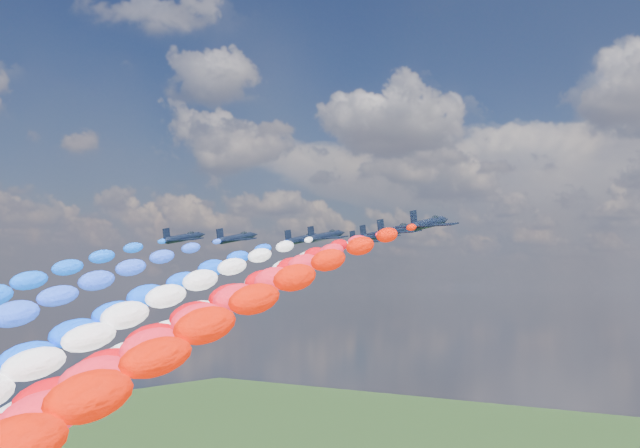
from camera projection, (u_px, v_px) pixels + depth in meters
The scene contains 14 objects.
jet_0 at pixel (183, 238), 150.45m from camera, with size 9.60×12.87×2.84m, color black, non-canonical shape.
jet_1 at pixel (236, 238), 151.10m from camera, with size 9.60×12.87×2.84m, color black, non-canonical shape.
jet_2 at pixel (302, 239), 154.80m from camera, with size 9.60×12.87×2.84m, color black, non-canonical shape.
trail_2 at pixel (92, 344), 112.00m from camera, with size 5.83×97.46×40.25m, color #094AFF, non-canonical shape.
jet_3 at pixel (325, 236), 145.74m from camera, with size 9.60×12.87×2.84m, color black, non-canonical shape.
trail_3 at pixel (106, 349), 102.93m from camera, with size 5.83×97.46×40.25m, color white, non-canonical shape.
jet_4 at pixel (365, 240), 156.89m from camera, with size 9.60×12.87×2.84m, color black, non-canonical shape.
trail_4 at pixel (182, 343), 114.08m from camera, with size 5.83×97.46×40.25m, color silver, non-canonical shape.
jet_5 at pixel (376, 235), 142.93m from camera, with size 9.60×12.87×2.84m, color black, non-canonical shape.
trail_5 at pixel (173, 350), 100.13m from camera, with size 5.83×97.46×40.25m, color red, non-canonical shape.
jet_6 at pixel (396, 230), 131.13m from camera, with size 9.60×12.87×2.84m, color black, non-canonical shape.
trail_6 at pixel (175, 359), 88.33m from camera, with size 5.83×97.46×40.25m, color red, non-canonical shape.
jet_7 at pixel (428, 223), 116.81m from camera, with size 9.60×12.87×2.84m, color black, non-canonical shape.
trail_7 at pixel (183, 372), 74.00m from camera, with size 5.83×97.46×40.25m, color red, non-canonical shape.
Camera 1 is at (82.97, -110.30, 80.86)m, focal length 42.60 mm.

